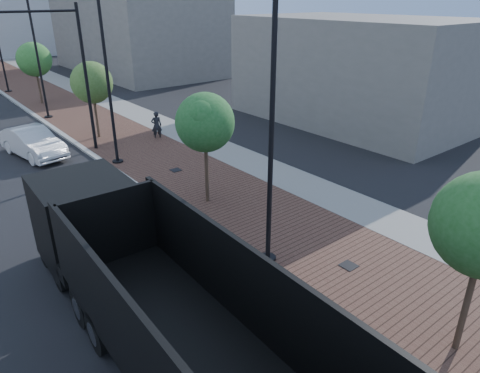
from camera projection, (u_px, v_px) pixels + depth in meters
sidewalk at (62, 99)px, 37.81m from camera, size 7.00×140.00×0.12m
concrete_strip at (92, 95)px, 39.36m from camera, size 2.40×140.00×0.13m
curb at (19, 104)px, 35.80m from camera, size 0.30×140.00×0.14m
dump_truck at (128, 275)px, 11.45m from camera, size 3.13×13.70×3.64m
white_sedan at (33, 142)px, 24.16m from camera, size 2.55×5.13×1.62m
pedestrian at (157, 126)px, 26.97m from camera, size 0.76×0.62×1.78m
streetlight_1 at (268, 140)px, 12.95m from camera, size 1.44×0.56×9.21m
streetlight_2 at (107, 73)px, 21.39m from camera, size 1.72×0.56×9.28m
streetlight_3 at (36, 58)px, 30.08m from camera, size 1.44×0.56×9.21m
traffic_mast at (67, 64)px, 22.95m from camera, size 5.09×0.20×8.00m
tree_1 at (206, 122)px, 17.50m from camera, size 2.45×2.42×4.83m
tree_2 at (92, 83)px, 26.10m from camera, size 2.52×2.49×4.76m
tree_3 at (35, 59)px, 34.61m from camera, size 2.68×2.68×4.99m
commercial_block_ne at (136, 36)px, 50.52m from camera, size 12.00×22.00×8.00m
commercial_block_e at (357, 70)px, 30.46m from camera, size 10.00×16.00×7.00m
utility_cover_1 at (349, 266)px, 14.32m from camera, size 0.50×0.50×0.02m
utility_cover_2 at (176, 170)px, 22.17m from camera, size 0.50×0.50×0.02m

